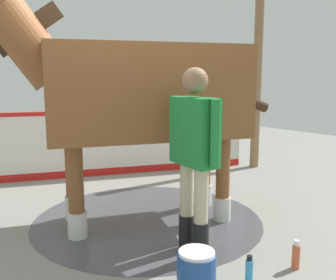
# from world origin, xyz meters

# --- Properties ---
(ground_plane) EXTENTS (16.00, 16.00, 0.02)m
(ground_plane) POSITION_xyz_m (0.00, 0.00, -0.01)
(ground_plane) COLOR gray
(wet_patch) EXTENTS (2.66, 2.66, 0.00)m
(wet_patch) POSITION_xyz_m (0.17, 0.20, 0.00)
(wet_patch) COLOR #4C4C54
(wet_patch) RESTS_ON ground
(barrier_wall) EXTENTS (1.84, 4.34, 1.10)m
(barrier_wall) POSITION_xyz_m (-1.88, 1.04, 0.51)
(barrier_wall) COLOR white
(barrier_wall) RESTS_ON ground
(roof_post_far) EXTENTS (0.16, 0.16, 3.16)m
(roof_post_far) POSITION_xyz_m (-0.71, 3.31, 1.58)
(roof_post_far) COLOR olive
(roof_post_far) RESTS_ON ground
(horse) EXTENTS (1.76, 3.33, 2.59)m
(horse) POSITION_xyz_m (0.13, 0.10, 1.48)
(horse) COLOR brown
(horse) RESTS_ON ground
(handler) EXTENTS (0.69, 0.29, 1.75)m
(handler) POSITION_xyz_m (1.15, 0.01, 1.02)
(handler) COLOR black
(handler) RESTS_ON ground
(wash_bucket) EXTENTS (0.31, 0.31, 0.32)m
(wash_bucket) POSITION_xyz_m (1.61, -0.39, 0.16)
(wash_bucket) COLOR #1E478C
(wash_bucket) RESTS_ON ground
(bottle_shampoo) EXTENTS (0.06, 0.06, 0.23)m
(bottle_shampoo) POSITION_xyz_m (1.82, 0.02, 0.10)
(bottle_shampoo) COLOR #3399CC
(bottle_shampoo) RESTS_ON ground
(bottle_spray) EXTENTS (0.07, 0.07, 0.26)m
(bottle_spray) POSITION_xyz_m (1.94, 0.51, 0.12)
(bottle_spray) COLOR #CC5933
(bottle_spray) RESTS_ON ground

